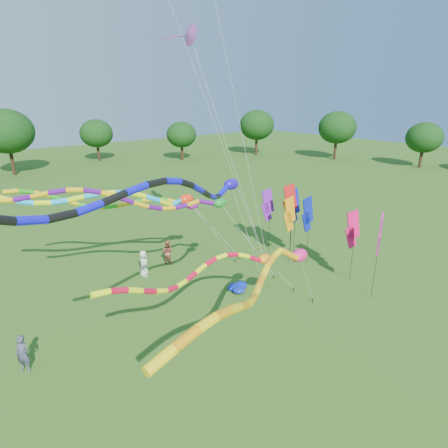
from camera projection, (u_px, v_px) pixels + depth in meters
ground at (293, 324)px, 19.32m from camera, size 160.00×160.00×0.00m
tree_ring at (316, 186)px, 24.68m from camera, size 122.13×117.01×9.47m
tube_kite_red at (214, 269)px, 17.10m from camera, size 12.17×1.81×5.58m
tube_kite_orange at (268, 277)px, 13.83m from camera, size 12.83×5.48×6.70m
tube_kite_purple at (149, 201)px, 19.21m from camera, size 13.67×4.40×7.74m
tube_kite_blue at (182, 192)px, 13.63m from camera, size 14.05×5.31×9.35m
tube_kite_cyan at (118, 198)px, 20.90m from camera, size 14.65×3.05×7.76m
tube_kite_green at (132, 202)px, 22.54m from camera, size 13.12×3.74×7.09m
delta_kite_high_c at (189, 34)px, 21.27m from camera, size 4.55×5.65×15.38m
banner_pole_magenta_b at (352, 230)px, 22.75m from camera, size 1.14×0.39×4.72m
banner_pole_violet at (268, 205)px, 27.21m from camera, size 1.16×0.26×4.86m
banner_pole_red at (290, 202)px, 25.30m from camera, size 1.13×0.42×5.62m
banner_pole_blue_b at (294, 206)px, 25.84m from camera, size 1.16×0.20×5.20m
banner_pole_green at (291, 210)px, 26.59m from camera, size 1.10×0.54×4.75m
banner_pole_magenta_a at (380, 235)px, 20.23m from camera, size 1.09×0.56×5.30m
banner_pole_blue_a at (308, 215)px, 24.88m from camera, size 1.16×0.11×4.93m
banner_pole_orange at (290, 214)px, 25.12m from camera, size 1.16×0.12×4.87m
blue_nylon_heap at (237, 289)px, 22.47m from camera, size 1.39×1.49×0.45m
person_a at (144, 263)px, 24.23m from camera, size 0.97×1.02×1.75m
person_b at (23, 354)px, 15.79m from camera, size 0.72×0.75×1.73m
person_c at (167, 252)px, 26.01m from camera, size 0.99×1.05×1.70m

